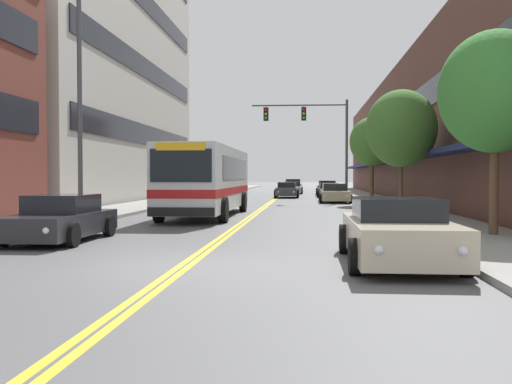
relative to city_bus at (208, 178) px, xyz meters
The scene contains 23 objects.
ground_plane 22.82m from the city_bus, 84.93° to the left, with size 240.00×240.00×0.00m, color #565659.
sidewalk_left 23.31m from the city_bus, 102.82° to the left, with size 3.33×106.00×0.14m.
sidewalk_right 24.51m from the city_bus, 67.96° to the left, with size 3.33×106.00×0.14m.
centre_line 22.82m from the city_bus, 84.93° to the left, with size 0.34×106.00×0.01m.
office_tower_left 23.60m from the city_bus, 130.85° to the left, with size 12.08×29.77×28.58m.
storefront_row_right 27.43m from the city_bus, 56.38° to the left, with size 9.10×68.00×10.11m.
city_bus is the anchor object (origin of this frame).
car_black_parked_left_near 10.92m from the city_bus, 102.33° to the left, with size 2.14×4.42×1.31m.
car_charcoal_parked_left_mid 10.61m from the city_bus, 102.99° to the right, with size 2.07×4.47×1.29m.
car_white_parked_left_far 17.60m from the city_bus, 97.94° to the left, with size 2.18×4.42×1.23m.
car_champagne_parked_right_foreground 15.02m from the city_bus, 65.05° to the right, with size 2.20×4.84×1.35m.
car_slate_blue_parked_right_mid 24.35m from the city_bus, 74.84° to the left, with size 2.00×4.62×1.22m.
car_beige_parked_right_far 15.32m from the city_bus, 65.26° to the left, with size 2.13×4.83×1.29m.
car_red_parked_right_end 30.20m from the city_bus, 77.71° to the left, with size 2.08×4.73×1.36m.
car_silver_moving_lead 32.70m from the city_bus, 84.58° to the left, with size 1.99×4.66×1.27m.
car_dark_grey_moving_second 22.30m from the city_bus, 82.69° to the left, with size 2.00×4.69×1.29m.
car_navy_moving_third 39.76m from the city_bus, 85.75° to the left, with size 2.14×4.50×1.46m.
traffic_signal_mast 15.41m from the city_bus, 70.49° to the left, with size 6.65×0.38×7.07m.
street_lamp_left_near 8.12m from the city_bus, 115.06° to the right, with size 1.85×0.28×9.19m.
street_tree_right_near 13.37m from the city_bus, 41.97° to the right, with size 3.16×3.16×5.80m.
street_tree_right_mid 9.43m from the city_bus, 12.57° to the left, with size 3.33×3.33×5.75m.
street_tree_right_far 13.89m from the city_bus, 51.50° to the left, with size 2.78×2.78×5.36m.
fire_hydrant 8.30m from the city_bus, 14.51° to the right, with size 0.30×0.22×0.82m.
Camera 1 is at (2.43, -11.21, 1.81)m, focal length 40.00 mm.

